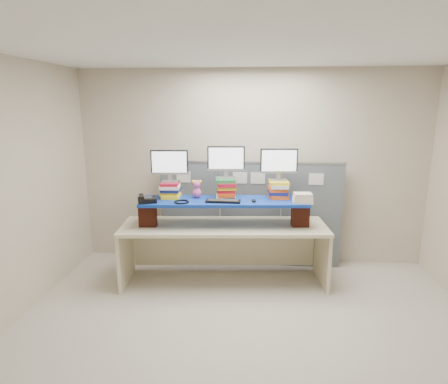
# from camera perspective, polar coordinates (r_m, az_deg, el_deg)

# --- Properties ---
(room) EXTENTS (5.00, 4.00, 2.80)m
(room) POSITION_cam_1_polar(r_m,az_deg,el_deg) (3.50, 3.60, -1.70)
(room) COLOR beige
(room) RESTS_ON ground
(cubicle_partition) EXTENTS (2.60, 0.06, 1.53)m
(cubicle_partition) POSITION_cam_1_polar(r_m,az_deg,el_deg) (5.39, 4.00, -3.34)
(cubicle_partition) COLOR #4F565D
(cubicle_partition) RESTS_ON ground
(desk) EXTENTS (2.67, 0.98, 0.80)m
(desk) POSITION_cam_1_polar(r_m,az_deg,el_deg) (4.86, 0.00, -6.82)
(desk) COLOR beige
(desk) RESTS_ON ground
(brick_pier_left) EXTENTS (0.23, 0.14, 0.30)m
(brick_pier_left) POSITION_cam_1_polar(r_m,az_deg,el_deg) (4.82, -11.54, -3.44)
(brick_pier_left) COLOR maroon
(brick_pier_left) RESTS_ON desk
(brick_pier_right) EXTENTS (0.23, 0.14, 0.30)m
(brick_pier_right) POSITION_cam_1_polar(r_m,az_deg,el_deg) (4.81, 11.55, -3.45)
(brick_pier_right) COLOR maroon
(brick_pier_right) RESTS_ON desk
(blue_board) EXTENTS (2.13, 0.70, 0.04)m
(blue_board) POSITION_cam_1_polar(r_m,az_deg,el_deg) (4.72, 0.00, -1.41)
(blue_board) COLOR navy
(blue_board) RESTS_ON brick_pier_left
(book_stack_left) EXTENTS (0.28, 0.31, 0.20)m
(book_stack_left) POSITION_cam_1_polar(r_m,az_deg,el_deg) (4.86, -8.15, 0.36)
(book_stack_left) COLOR yellow
(book_stack_left) RESTS_ON blue_board
(book_stack_center) EXTENTS (0.29, 0.33, 0.25)m
(book_stack_center) POSITION_cam_1_polar(r_m,az_deg,el_deg) (4.80, 0.35, 0.63)
(book_stack_center) COLOR silver
(book_stack_center) RESTS_ON blue_board
(book_stack_right) EXTENTS (0.28, 0.32, 0.22)m
(book_stack_right) POSITION_cam_1_polar(r_m,az_deg,el_deg) (4.86, 8.25, 0.44)
(book_stack_right) COLOR #F05216
(book_stack_right) RESTS_ON blue_board
(monitor_left) EXTENTS (0.47, 0.15, 0.41)m
(monitor_left) POSITION_cam_1_polar(r_m,az_deg,el_deg) (4.80, -8.30, 4.25)
(monitor_left) COLOR #A0A0A5
(monitor_left) RESTS_ON book_stack_left
(monitor_center) EXTENTS (0.47, 0.15, 0.41)m
(monitor_center) POSITION_cam_1_polar(r_m,az_deg,el_deg) (4.74, 0.32, 4.88)
(monitor_center) COLOR #A0A0A5
(monitor_center) RESTS_ON book_stack_center
(monitor_right) EXTENTS (0.47, 0.15, 0.41)m
(monitor_right) POSITION_cam_1_polar(r_m,az_deg,el_deg) (4.79, 8.36, 4.46)
(monitor_right) COLOR #A0A0A5
(monitor_right) RESTS_ON book_stack_right
(keyboard) EXTENTS (0.43, 0.15, 0.03)m
(keyboard) POSITION_cam_1_polar(r_m,az_deg,el_deg) (4.60, -0.14, -1.39)
(keyboard) COLOR black
(keyboard) RESTS_ON blue_board
(mouse) EXTENTS (0.07, 0.10, 0.03)m
(mouse) POSITION_cam_1_polar(r_m,az_deg,el_deg) (4.63, 4.57, -1.31)
(mouse) COLOR black
(mouse) RESTS_ON blue_board
(desk_phone) EXTENTS (0.28, 0.26, 0.09)m
(desk_phone) POSITION_cam_1_polar(r_m,az_deg,el_deg) (4.69, -11.74, -1.12)
(desk_phone) COLOR black
(desk_phone) RESTS_ON blue_board
(headset) EXTENTS (0.19, 0.19, 0.02)m
(headset) POSITION_cam_1_polar(r_m,az_deg,el_deg) (4.61, -6.48, -1.49)
(headset) COLOR black
(headset) RESTS_ON blue_board
(plush_toy) EXTENTS (0.14, 0.10, 0.23)m
(plush_toy) POSITION_cam_1_polar(r_m,az_deg,el_deg) (4.81, -4.16, 0.52)
(plush_toy) COLOR #EF5BAB
(plush_toy) RESTS_ON blue_board
(binder_stack) EXTENTS (0.24, 0.20, 0.12)m
(binder_stack) POSITION_cam_1_polar(r_m,az_deg,el_deg) (4.67, 11.90, -0.92)
(binder_stack) COLOR beige
(binder_stack) RESTS_ON blue_board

